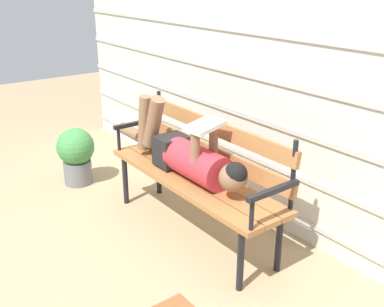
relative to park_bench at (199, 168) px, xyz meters
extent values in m
plane|color=tan|center=(0.00, -0.23, -0.51)|extent=(12.00, 12.00, 0.00)
cube|color=beige|center=(0.00, 0.55, 0.77)|extent=(5.38, 0.06, 2.57)
cube|color=#B7B7AD|center=(0.00, 0.52, -0.35)|extent=(5.38, 0.02, 0.04)
cube|color=#B7B7AD|center=(0.00, 0.52, -0.03)|extent=(5.38, 0.02, 0.04)
cube|color=#B7B7AD|center=(0.00, 0.52, 0.29)|extent=(5.38, 0.02, 0.04)
cube|color=#B7B7AD|center=(0.00, 0.52, 0.61)|extent=(5.38, 0.02, 0.04)
cube|color=#B7B7AD|center=(0.00, 0.52, 0.93)|extent=(5.38, 0.02, 0.04)
cube|color=#9E6638|center=(0.00, -0.21, -0.07)|extent=(1.64, 0.14, 0.04)
cube|color=#9E6638|center=(0.00, -0.07, -0.07)|extent=(1.64, 0.14, 0.04)
cube|color=#9E6638|center=(0.00, 0.08, -0.07)|extent=(1.64, 0.14, 0.04)
cube|color=#9E6638|center=(0.00, 0.14, 0.08)|extent=(1.57, 0.05, 0.11)
cube|color=#9E6638|center=(0.00, 0.14, 0.28)|extent=(1.57, 0.05, 0.11)
cylinder|color=black|center=(-0.75, 0.14, 0.18)|extent=(0.03, 0.03, 0.46)
cylinder|color=black|center=(0.75, 0.14, 0.18)|extent=(0.03, 0.03, 0.46)
cylinder|color=black|center=(-0.72, -0.24, -0.30)|extent=(0.04, 0.04, 0.43)
cylinder|color=black|center=(0.72, -0.24, -0.30)|extent=(0.04, 0.04, 0.43)
cylinder|color=black|center=(-0.72, 0.10, -0.30)|extent=(0.04, 0.04, 0.43)
cylinder|color=black|center=(0.72, 0.10, -0.30)|extent=(0.04, 0.04, 0.43)
cube|color=black|center=(-0.79, -0.07, 0.15)|extent=(0.04, 0.41, 0.03)
cylinder|color=black|center=(-0.79, -0.24, 0.05)|extent=(0.03, 0.03, 0.20)
cube|color=black|center=(0.79, -0.07, 0.15)|extent=(0.04, 0.41, 0.03)
cylinder|color=black|center=(0.79, -0.24, 0.05)|extent=(0.03, 0.03, 0.20)
cylinder|color=#B72D38|center=(0.06, -0.07, 0.08)|extent=(0.52, 0.25, 0.25)
cube|color=black|center=(-0.26, -0.07, 0.08)|extent=(0.20, 0.24, 0.22)
sphere|color=brown|center=(0.44, -0.07, 0.11)|extent=(0.19, 0.19, 0.19)
sphere|color=black|center=(0.46, -0.07, 0.14)|extent=(0.16, 0.16, 0.16)
cylinder|color=brown|center=(-0.41, -0.13, 0.27)|extent=(0.25, 0.11, 0.43)
cylinder|color=brown|center=(-0.55, -0.13, 0.23)|extent=(0.15, 0.09, 0.45)
cylinder|color=brown|center=(-0.75, -0.01, 0.01)|extent=(0.82, 0.10, 0.10)
cylinder|color=brown|center=(0.14, -0.15, 0.22)|extent=(0.06, 0.06, 0.29)
cylinder|color=brown|center=(0.14, 0.01, 0.22)|extent=(0.06, 0.06, 0.29)
cube|color=silver|center=(0.14, -0.07, 0.38)|extent=(0.20, 0.27, 0.07)
cylinder|color=slate|center=(-1.35, -0.40, -0.40)|extent=(0.26, 0.26, 0.22)
sphere|color=#3D8442|center=(-1.35, -0.40, -0.15)|extent=(0.34, 0.34, 0.34)
camera|label=1|loc=(2.42, -1.87, 1.33)|focal=42.59mm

